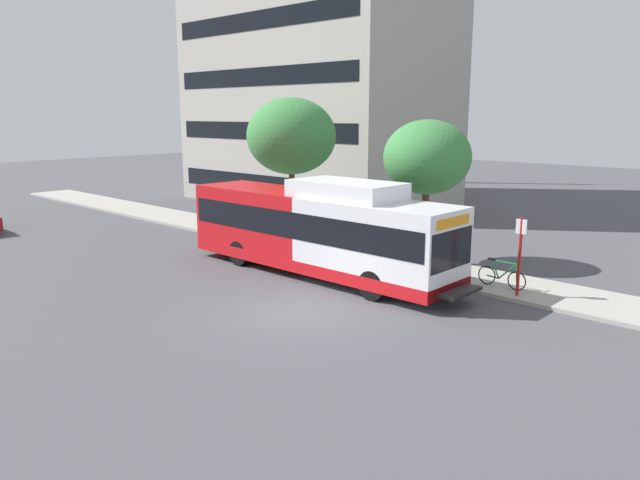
{
  "coord_description": "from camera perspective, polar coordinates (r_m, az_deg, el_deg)",
  "views": [
    {
      "loc": [
        -12.36,
        -12.51,
        5.99
      ],
      "look_at": [
        2.87,
        1.77,
        1.6
      ],
      "focal_mm": 33.86,
      "sensor_mm": 36.0,
      "label": 1
    }
  ],
  "objects": [
    {
      "name": "street_tree_mid_block",
      "position": [
        29.43,
        -2.72,
        9.76
      ],
      "size": [
        4.31,
        4.31,
        6.61
      ],
      "color": "#4C3823",
      "rests_on": "sidewalk_curb"
    },
    {
      "name": "transit_bus",
      "position": [
        22.56,
        -0.18,
        0.92
      ],
      "size": [
        2.58,
        12.25,
        3.65
      ],
      "color": "white",
      "rests_on": "ground"
    },
    {
      "name": "bicycle_parked",
      "position": [
        21.56,
        16.8,
        -3.23
      ],
      "size": [
        0.52,
        1.76,
        1.02
      ],
      "color": "black",
      "rests_on": "sidewalk_curb"
    },
    {
      "name": "street_tree_near_stop",
      "position": [
        24.36,
        10.09,
        7.68
      ],
      "size": [
        3.46,
        3.46,
        5.63
      ],
      "color": "#4C3823",
      "rests_on": "sidewalk_curb"
    },
    {
      "name": "lattice_comm_tower",
      "position": [
        57.03,
        -9.84,
        17.02
      ],
      "size": [
        1.1,
        1.1,
        33.49
      ],
      "color": "#B7B7BC",
      "rests_on": "ground"
    },
    {
      "name": "bus_stop_sign_pole",
      "position": [
        20.52,
        18.37,
        -0.95
      ],
      "size": [
        0.1,
        0.36,
        2.6
      ],
      "color": "red",
      "rests_on": "sidewalk_curb"
    },
    {
      "name": "sidewalk_curb",
      "position": [
        27.43,
        -0.56,
        -0.59
      ],
      "size": [
        3.0,
        56.0,
        0.14
      ],
      "primitive_type": "cube",
      "color": "#A8A399",
      "rests_on": "ground"
    },
    {
      "name": "ground_plane",
      "position": [
        24.69,
        -15.31,
        -2.6
      ],
      "size": [
        120.0,
        120.0,
        0.0
      ],
      "primitive_type": "plane",
      "color": "#4C4C51"
    }
  ]
}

